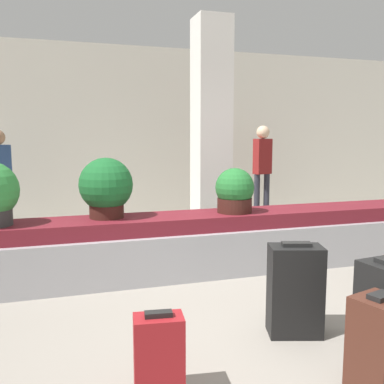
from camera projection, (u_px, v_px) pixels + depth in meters
name	position (u px, v px, depth m)	size (l,w,h in m)	color
ground_plane	(252.00, 332.00, 3.35)	(18.00, 18.00, 0.00)	gray
back_wall	(135.00, 132.00, 8.13)	(18.00, 0.06, 3.20)	beige
carousel	(192.00, 244.00, 4.82)	(6.08, 0.76, 0.66)	#9E9EA3
pillar	(211.00, 131.00, 6.21)	(0.49, 0.49, 3.20)	silver
suitcase_2	(295.00, 290.00, 3.28)	(0.45, 0.35, 0.73)	black
suitcase_3	(378.00, 346.00, 2.52)	(0.34, 0.33, 0.62)	#472319
suitcase_5	(159.00, 357.00, 2.48)	(0.31, 0.21, 0.53)	maroon
potted_plant_1	(106.00, 188.00, 4.53)	(0.57, 0.57, 0.64)	#381914
potted_plant_2	(235.00, 191.00, 4.86)	(0.44, 0.44, 0.51)	#381914
traveler_0	(262.00, 163.00, 8.00)	(0.35, 0.25, 1.72)	#282833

